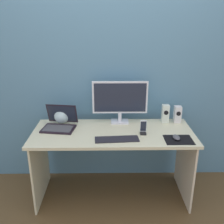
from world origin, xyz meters
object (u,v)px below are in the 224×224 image
(speaker_right, at_px, (177,114))
(laptop, at_px, (60,123))
(mouse, at_px, (176,137))
(keyboard_external, at_px, (117,139))
(fishbowl, at_px, (62,116))
(monitor, at_px, (120,100))
(speaker_near_monitor, at_px, (165,114))
(phone_in_dock, at_px, (143,129))

(speaker_right, relative_size, laptop, 0.51)
(mouse, bearing_deg, keyboard_external, 172.82)
(fishbowl, xyz_separation_m, keyboard_external, (0.56, -0.40, -0.07))
(speaker_right, bearing_deg, mouse, -104.85)
(fishbowl, relative_size, mouse, 1.58)
(monitor, height_order, laptop, monitor)
(speaker_near_monitor, bearing_deg, speaker_right, -0.01)
(fishbowl, bearing_deg, speaker_right, -0.10)
(laptop, bearing_deg, monitor, 12.48)
(fishbowl, relative_size, phone_in_dock, 1.13)
(keyboard_external, bearing_deg, speaker_near_monitor, 34.11)
(speaker_right, bearing_deg, laptop, -173.90)
(speaker_right, xyz_separation_m, keyboard_external, (-0.64, -0.40, -0.08))
(speaker_near_monitor, relative_size, mouse, 1.89)
(mouse, height_order, phone_in_dock, phone_in_dock)
(speaker_right, relative_size, mouse, 1.74)
(monitor, xyz_separation_m, speaker_near_monitor, (0.47, -0.00, -0.15))
(fishbowl, height_order, mouse, fishbowl)
(laptop, xyz_separation_m, mouse, (1.09, -0.28, -0.02))
(monitor, bearing_deg, speaker_right, -0.47)
(keyboard_external, bearing_deg, phone_in_dock, 21.16)
(speaker_right, distance_m, keyboard_external, 0.76)
(speaker_right, distance_m, laptop, 1.20)
(laptop, distance_m, mouse, 1.12)
(speaker_near_monitor, relative_size, fishbowl, 1.20)
(monitor, height_order, speaker_near_monitor, monitor)
(monitor, distance_m, keyboard_external, 0.47)
(speaker_right, relative_size, phone_in_dock, 1.25)
(speaker_near_monitor, bearing_deg, phone_in_dock, -132.77)
(mouse, bearing_deg, monitor, 133.18)
(speaker_near_monitor, bearing_deg, laptop, -173.18)
(speaker_near_monitor, xyz_separation_m, keyboard_external, (-0.51, -0.40, -0.09))
(laptop, bearing_deg, keyboard_external, -26.19)
(speaker_near_monitor, xyz_separation_m, mouse, (0.02, -0.40, -0.07))
(keyboard_external, relative_size, phone_in_dock, 2.82)
(monitor, distance_m, speaker_right, 0.62)
(phone_in_dock, bearing_deg, speaker_near_monitor, 47.23)
(speaker_near_monitor, relative_size, phone_in_dock, 1.36)
(laptop, bearing_deg, mouse, -14.21)
(monitor, bearing_deg, keyboard_external, -96.07)
(speaker_near_monitor, xyz_separation_m, fishbowl, (-1.07, 0.00, -0.02))
(speaker_near_monitor, height_order, phone_in_dock, speaker_near_monitor)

